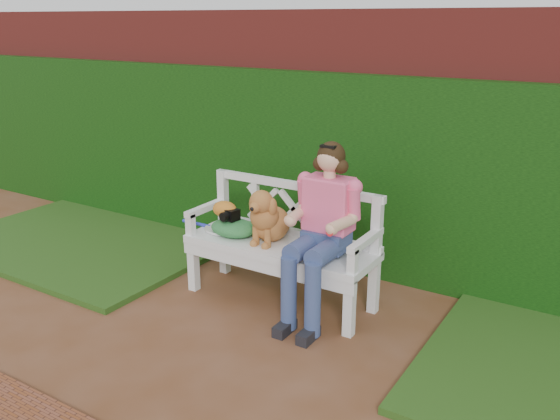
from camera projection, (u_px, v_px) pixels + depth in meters
The scene contains 11 objects.
ground at pixel (231, 351), 3.97m from camera, with size 60.00×60.00×0.00m, color #5B3218.
brick_wall at pixel (358, 142), 5.16m from camera, with size 10.00×0.30×2.20m, color maroon.
ivy_hedge at pixel (346, 175), 5.06m from camera, with size 10.00×0.18×1.70m, color #1B5310.
grass_left at pixel (91, 240), 5.90m from camera, with size 2.60×2.00×0.05m, color #1A420D.
garden_bench at pixel (280, 272), 4.62m from camera, with size 1.58×0.60×0.48m, color white, non-canonical shape.
seated_woman at pixel (325, 237), 4.28m from camera, with size 0.52×0.70×1.24m, color #E83565, non-canonical shape.
dog at pixel (269, 214), 4.52m from camera, with size 0.30×0.40×0.44m, color #B57034, non-canonical shape.
tennis_racket at pixel (220, 229), 4.82m from camera, with size 0.60×0.25×0.03m, color white, non-canonical shape.
green_bag at pixel (234, 227), 4.70m from camera, with size 0.39×0.30×0.13m, color #1F6714, non-canonical shape.
camera_item at pixel (230, 214), 4.67m from camera, with size 0.13×0.10×0.09m, color black.
baseball_glove at pixel (225, 209), 4.71m from camera, with size 0.21×0.15×0.13m, color #C27020.
Camera 1 is at (2.13, -2.78, 2.13)m, focal length 38.00 mm.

